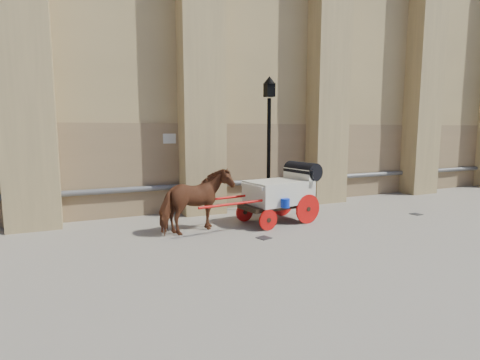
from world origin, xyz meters
name	(u,v)px	position (x,y,z in m)	size (l,w,h in m)	color
ground	(282,237)	(0.00, 0.00, 0.00)	(90.00, 90.00, 0.00)	gray
horse	(197,201)	(-1.91, 1.34, 0.86)	(0.93, 2.05, 1.73)	brown
carriage	(282,190)	(0.83, 1.46, 0.97)	(4.20, 1.67, 1.79)	black
street_lamp	(269,141)	(1.14, 2.93, 2.43)	(0.43, 0.43, 4.54)	black
drain_grate_near	(264,238)	(-0.50, 0.10, 0.01)	(0.32, 0.32, 0.01)	black
drain_grate_far	(416,214)	(5.39, 0.49, 0.01)	(0.32, 0.32, 0.01)	black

